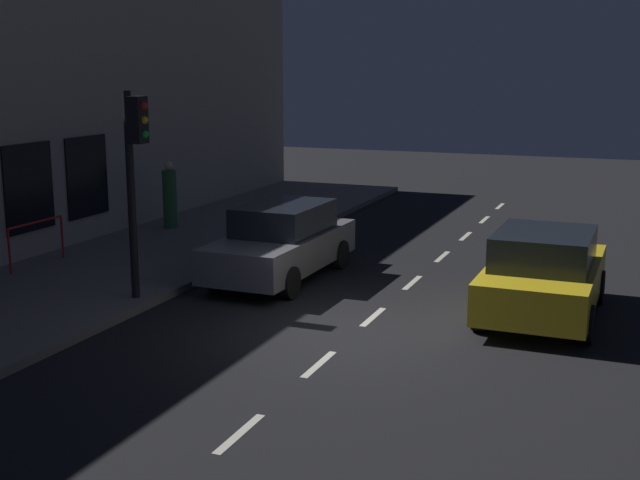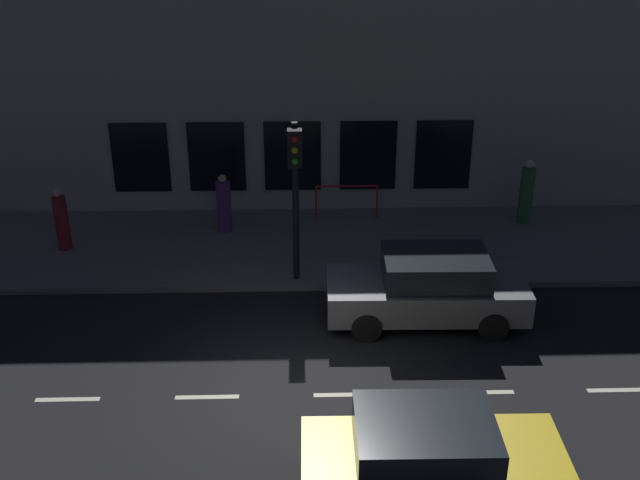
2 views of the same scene
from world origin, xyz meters
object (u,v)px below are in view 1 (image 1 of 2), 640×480
traffic_light (135,160)px  parked_car_0 (282,242)px  parked_car_1 (543,274)px  pedestrian_2 (170,197)px

traffic_light → parked_car_0: size_ratio=0.89×
traffic_light → parked_car_1: size_ratio=0.94×
parked_car_1 → pedestrian_2: 11.09m
traffic_light → pedestrian_2: size_ratio=2.15×
parked_car_1 → pedestrian_2: pedestrian_2 is taller
traffic_light → pedestrian_2: (3.21, -6.23, -1.76)m
parked_car_1 → pedestrian_2: bearing=158.3°
traffic_light → parked_car_0: 3.80m
traffic_light → parked_car_0: (-1.61, -2.84, -1.95)m
parked_car_0 → parked_car_1: same height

